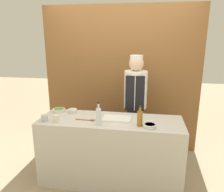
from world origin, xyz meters
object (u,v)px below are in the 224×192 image
object	(u,v)px
sauce_bowl_orange	(150,126)
chef_center	(135,105)
sauce_bowl_white	(73,111)
wooden_spoon	(88,120)
cutting_board	(117,119)
bottle_amber	(140,118)
cup_steel	(45,118)
sauce_bowl_green	(59,110)
bottle_clear	(99,116)
cup_cream	(56,118)

from	to	relation	value
sauce_bowl_orange	chef_center	world-z (taller)	chef_center
sauce_bowl_white	wooden_spoon	world-z (taller)	sauce_bowl_white
cutting_board	bottle_amber	world-z (taller)	bottle_amber
wooden_spoon	sauce_bowl_orange	bearing A→B (deg)	-7.74
cup_steel	sauce_bowl_green	bearing A→B (deg)	83.98
bottle_clear	cup_cream	world-z (taller)	bottle_clear
cup_steel	chef_center	bearing A→B (deg)	36.60
wooden_spoon	chef_center	xyz separation A→B (m)	(0.55, 0.69, 0.01)
sauce_bowl_white	bottle_clear	xyz separation A→B (m)	(0.45, -0.35, 0.08)
sauce_bowl_white	bottle_amber	world-z (taller)	bottle_amber
sauce_bowl_green	bottle_clear	xyz separation A→B (m)	(0.65, -0.36, 0.08)
sauce_bowl_white	wooden_spoon	bearing A→B (deg)	-40.69
bottle_amber	wooden_spoon	size ratio (longest dim) A/B	0.97
sauce_bowl_green	bottle_clear	world-z (taller)	bottle_clear
bottle_amber	wooden_spoon	distance (m)	0.66
sauce_bowl_green	cup_steel	size ratio (longest dim) A/B	1.97
bottle_amber	sauce_bowl_green	bearing A→B (deg)	164.25
sauce_bowl_green	wooden_spoon	size ratio (longest dim) A/B	0.65
sauce_bowl_white	bottle_clear	bearing A→B (deg)	-38.09
cup_steel	chef_center	world-z (taller)	chef_center
sauce_bowl_green	cup_steel	xyz separation A→B (m)	(-0.04, -0.36, 0.02)
bottle_clear	bottle_amber	xyz separation A→B (m)	(0.49, 0.03, -0.01)
sauce_bowl_orange	bottle_amber	world-z (taller)	bottle_amber
cutting_board	cup_steel	size ratio (longest dim) A/B	4.28
sauce_bowl_white	sauce_bowl_green	distance (m)	0.20
cup_cream	wooden_spoon	distance (m)	0.39
sauce_bowl_orange	cutting_board	distance (m)	0.46
sauce_bowl_green	bottle_amber	bearing A→B (deg)	-15.75
sauce_bowl_orange	bottle_amber	size ratio (longest dim) A/B	0.59
sauce_bowl_orange	cup_steel	distance (m)	1.29
sauce_bowl_green	bottle_clear	bearing A→B (deg)	-28.70
sauce_bowl_green	bottle_clear	distance (m)	0.74
sauce_bowl_orange	cup_steel	size ratio (longest dim) A/B	1.74
cup_cream	sauce_bowl_white	bearing A→B (deg)	75.80
sauce_bowl_orange	cutting_board	size ratio (longest dim) A/B	0.41
bottle_clear	cup_cream	distance (m)	0.54
sauce_bowl_orange	cup_steel	world-z (taller)	cup_steel
sauce_bowl_white	cup_steel	size ratio (longest dim) A/B	1.46
bottle_amber	cup_cream	distance (m)	1.03
wooden_spoon	cutting_board	bearing A→B (deg)	15.53
sauce_bowl_green	cutting_board	bearing A→B (deg)	-10.27
sauce_bowl_green	cup_cream	xyz separation A→B (m)	(0.11, -0.36, 0.02)
sauce_bowl_green	cutting_board	xyz separation A→B (m)	(0.84, -0.15, -0.02)
bottle_clear	wooden_spoon	size ratio (longest dim) A/B	1.09
bottle_amber	wooden_spoon	bearing A→B (deg)	173.87
sauce_bowl_green	cup_steel	world-z (taller)	cup_steel
sauce_bowl_green	sauce_bowl_orange	world-z (taller)	sauce_bowl_green
bottle_clear	chef_center	world-z (taller)	chef_center
bottle_amber	sauce_bowl_white	bearing A→B (deg)	161.30
sauce_bowl_green	bottle_amber	xyz separation A→B (m)	(1.14, -0.32, 0.07)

